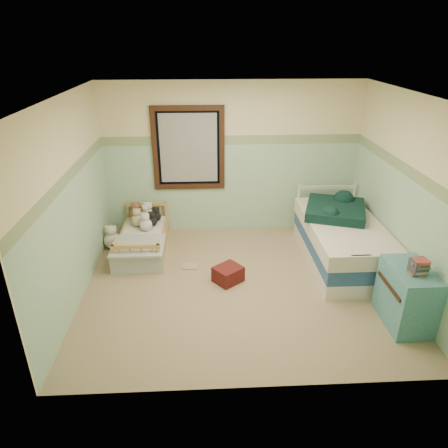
{
  "coord_description": "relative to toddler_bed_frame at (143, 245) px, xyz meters",
  "views": [
    {
      "loc": [
        -0.46,
        -4.7,
        3.13
      ],
      "look_at": [
        -0.2,
        0.35,
        0.76
      ],
      "focal_mm": 32.67,
      "sensor_mm": 36.0,
      "label": 1
    }
  ],
  "objects": [
    {
      "name": "twin_bed_frame",
      "position": [
        3.0,
        -0.52,
        0.02
      ],
      "size": [
        0.98,
        1.96,
        0.22
      ],
      "primitive_type": "cube",
      "color": "white",
      "rests_on": "floor"
    },
    {
      "name": "floor_book",
      "position": [
        0.75,
        -0.55,
        -0.08
      ],
      "size": [
        0.25,
        0.2,
        0.02
      ],
      "primitive_type": "cube",
      "rotation": [
        0.0,
        0.0,
        -0.08
      ],
      "color": "orange",
      "rests_on": "floor"
    },
    {
      "name": "teal_blanket",
      "position": [
        2.95,
        -0.22,
        0.64
      ],
      "size": [
        1.07,
        1.1,
        0.14
      ],
      "primitive_type": "cube",
      "rotation": [
        0.0,
        0.0,
        -0.32
      ],
      "color": "black",
      "rests_on": "twin_mattress"
    },
    {
      "name": "window_frame",
      "position": [
        0.75,
        0.71,
        1.36
      ],
      "size": [
        1.16,
        0.06,
        1.36
      ],
      "primitive_type": "cube",
      "color": "black",
      "rests_on": "wall_back"
    },
    {
      "name": "plush_bed_white",
      "position": [
        0.05,
        0.5,
        0.32
      ],
      "size": [
        0.22,
        0.22,
        0.22
      ],
      "primitive_type": "sphere",
      "color": "silver",
      "rests_on": "toddler_mattress"
    },
    {
      "name": "patchwork_quilt",
      "position": [
        0.0,
        -0.43,
        0.22
      ],
      "size": [
        0.75,
        0.69,
        0.03
      ],
      "primitive_type": "cube",
      "color": "#829BCB",
      "rests_on": "toddler_mattress"
    },
    {
      "name": "floor",
      "position": [
        1.45,
        -1.05,
        -0.1
      ],
      "size": [
        4.2,
        3.6,
        0.02
      ],
      "primitive_type": "cube",
      "color": "#99835B",
      "rests_on": "ground"
    },
    {
      "name": "wall_left",
      "position": [
        -0.65,
        -1.05,
        1.16
      ],
      "size": [
        0.04,
        3.6,
        2.5
      ],
      "primitive_type": "cube",
      "color": "beige",
      "rests_on": "floor"
    },
    {
      "name": "plush_floor_tan",
      "position": [
        -0.28,
        -0.47,
        0.04
      ],
      "size": [
        0.27,
        0.27,
        0.27
      ],
      "primitive_type": "sphere",
      "color": "tan",
      "rests_on": "floor"
    },
    {
      "name": "extra_plush_0",
      "position": [
        0.18,
        0.47,
        0.29
      ],
      "size": [
        0.17,
        0.17,
        0.17
      ],
      "primitive_type": "sphere",
      "color": "black",
      "rests_on": "toddler_mattress"
    },
    {
      "name": "window_blinds",
      "position": [
        0.75,
        0.72,
        1.36
      ],
      "size": [
        0.92,
        0.01,
        1.12
      ],
      "primitive_type": "cube",
      "color": "#B1B0AD",
      "rests_on": "window_frame"
    },
    {
      "name": "border_strip",
      "position": [
        1.45,
        0.74,
        1.49
      ],
      "size": [
        4.2,
        0.01,
        0.15
      ],
      "primitive_type": "cube",
      "color": "#45694A",
      "rests_on": "wall_back"
    },
    {
      "name": "dresser",
      "position": [
        3.31,
        -1.95,
        0.28
      ],
      "size": [
        0.46,
        0.73,
        0.73
      ],
      "primitive_type": "cube",
      "color": "teal",
      "rests_on": "floor"
    },
    {
      "name": "twin_boxspring",
      "position": [
        3.0,
        -0.52,
        0.24
      ],
      "size": [
        0.98,
        1.96,
        0.22
      ],
      "primitive_type": "cube",
      "color": "navy",
      "rests_on": "twin_bed_frame"
    },
    {
      "name": "wainscot_mint",
      "position": [
        1.45,
        0.74,
        0.66
      ],
      "size": [
        4.2,
        0.01,
        1.5
      ],
      "primitive_type": "cube",
      "color": "#8CC294",
      "rests_on": "floor"
    },
    {
      "name": "plush_bed_dark",
      "position": [
        0.13,
        0.28,
        0.29
      ],
      "size": [
        0.17,
        0.17,
        0.17
      ],
      "primitive_type": "sphere",
      "color": "black",
      "rests_on": "toddler_mattress"
    },
    {
      "name": "twin_mattress",
      "position": [
        3.0,
        -0.52,
        0.46
      ],
      "size": [
        1.02,
        2.0,
        0.22
      ],
      "primitive_type": "cube",
      "color": "silver",
      "rests_on": "twin_boxspring"
    },
    {
      "name": "plush_bed_brown",
      "position": [
        -0.15,
        0.5,
        0.32
      ],
      "size": [
        0.22,
        0.22,
        0.22
      ],
      "primitive_type": "sphere",
      "color": "brown",
      "rests_on": "toddler_mattress"
    },
    {
      "name": "ceiling",
      "position": [
        1.45,
        -1.05,
        2.42
      ],
      "size": [
        4.2,
        3.6,
        0.02
      ],
      "primitive_type": "cube",
      "color": "silver",
      "rests_on": "wall_back"
    },
    {
      "name": "wall_front",
      "position": [
        1.45,
        -2.85,
        1.16
      ],
      "size": [
        4.2,
        0.04,
        2.5
      ],
      "primitive_type": "cube",
      "color": "beige",
      "rests_on": "floor"
    },
    {
      "name": "plush_floor_cream",
      "position": [
        -0.5,
        0.11,
        0.04
      ],
      "size": [
        0.26,
        0.26,
        0.26
      ],
      "primitive_type": "sphere",
      "color": "beige",
      "rests_on": "floor"
    },
    {
      "name": "plush_bed_tan",
      "position": [
        -0.1,
        0.28,
        0.31
      ],
      "size": [
        0.21,
        0.21,
        0.21
      ],
      "primitive_type": "sphere",
      "color": "tan",
      "rests_on": "toddler_mattress"
    },
    {
      "name": "wall_back",
      "position": [
        1.45,
        0.75,
        1.16
      ],
      "size": [
        4.2,
        0.04,
        2.5
      ],
      "primitive_type": "cube",
      "color": "beige",
      "rests_on": "floor"
    },
    {
      "name": "wall_right",
      "position": [
        3.55,
        -1.05,
        1.16
      ],
      "size": [
        0.04,
        3.6,
        2.5
      ],
      "primitive_type": "cube",
      "color": "beige",
      "rests_on": "floor"
    },
    {
      "name": "toddler_mattress",
      "position": [
        0.0,
        0.0,
        0.15
      ],
      "size": [
        0.63,
        1.33,
        0.12
      ],
      "primitive_type": "cube",
      "color": "silver",
      "rests_on": "toddler_bed_frame"
    },
    {
      "name": "toddler_bed_frame",
      "position": [
        0.0,
        0.0,
        0.0
      ],
      "size": [
        0.69,
        1.39,
        0.18
      ],
      "primitive_type": "cube",
      "color": "#A77E3C",
      "rests_on": "floor"
    },
    {
      "name": "red_pillow",
      "position": [
        1.29,
        -0.96,
        0.02
      ],
      "size": [
        0.47,
        0.46,
        0.22
      ],
      "primitive_type": "cube",
      "rotation": [
        0.0,
        0.0,
        0.67
      ],
      "color": "maroon",
      "rests_on": "floor"
    },
    {
      "name": "extra_plush_1",
      "position": [
        0.01,
        0.47,
        0.31
      ],
      "size": [
        0.2,
        0.2,
        0.2
      ],
      "primitive_type": "sphere",
      "color": "beige",
      "rests_on": "toddler_mattress"
    },
    {
      "name": "extra_plush_2",
      "position": [
        0.05,
        0.11,
        0.31
      ],
      "size": [
        0.2,
        0.2,
        0.2
      ],
      "primitive_type": "sphere",
      "color": "silver",
      "rests_on": "toddler_mattress"
    },
    {
      "name": "book_stack",
      "position": [
        3.31,
        -2.04,
        0.73
      ],
      "size": [
        0.2,
        0.16,
        0.18
      ],
      "primitive_type": "cube",
      "rotation": [
        0.0,
        0.0,
        0.16
      ],
      "color": "#442D33",
      "rests_on": "dresser"
    }
  ]
}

